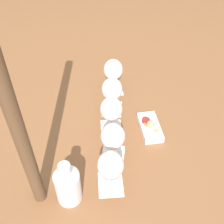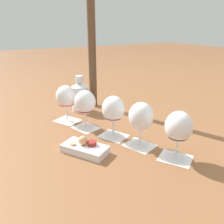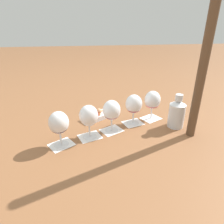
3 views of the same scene
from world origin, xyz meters
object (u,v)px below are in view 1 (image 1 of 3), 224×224
Objects in this scene: ceramic_vase at (68,184)px; snack_dish at (150,127)px; wine_glass_2 at (111,111)px; wine_glass_0 at (111,166)px; wine_glass_4 at (113,71)px; wine_glass_3 at (112,90)px; wine_glass_1 at (113,138)px; umbrella_pole at (16,124)px.

ceramic_vase is 0.48m from snack_dish.
ceramic_vase is at bearing 179.92° from wine_glass_2.
snack_dish is (0.34, -0.05, -0.10)m from wine_glass_0.
wine_glass_4 is 0.35m from snack_dish.
wine_glass_0 and wine_glass_3 have the same top height.
ceramic_vase is at bearing 159.90° from snack_dish.
wine_glass_0 and wine_glass_2 have the same top height.
wine_glass_1 is 1.00× the size of wine_glass_4.
wine_glass_3 is 0.94× the size of snack_dish.
wine_glass_4 is 0.74m from umbrella_pole.
wine_glass_3 is (0.13, 0.05, -0.00)m from wine_glass_2.
ceramic_vase is at bearing 133.07° from wine_glass_0.
wine_glass_1 is 0.91× the size of ceramic_vase.
wine_glass_0 is 0.29m from wine_glass_2.
wine_glass_0 is 0.58m from wine_glass_4.
wine_glass_2 is at bearing -13.58° from umbrella_pole.
wine_glass_3 is at bearing 23.17° from wine_glass_0.
wine_glass_1 is at bearing -31.26° from umbrella_pole.
wine_glass_4 is (0.27, 0.11, -0.00)m from wine_glass_2.
umbrella_pole is at bearing 151.66° from snack_dish.
wine_glass_3 is 0.24m from snack_dish.
umbrella_pole is at bearing 148.74° from wine_glass_1.
wine_glass_2 is at bearing 23.64° from wine_glass_0.
umbrella_pole is at bearing 174.79° from wine_glass_3.
umbrella_pole is (-0.69, -0.01, 0.27)m from wine_glass_4.
wine_glass_0 is at bearing -157.23° from wine_glass_4.
wine_glass_1 reaches higher than snack_dish.
wine_glass_3 is (0.39, 0.17, -0.00)m from wine_glass_0.
wine_glass_2 is at bearing 26.62° from wine_glass_1.
ceramic_vase reaches higher than wine_glass_0.
snack_dish is (0.21, -0.09, -0.10)m from wine_glass_1.
wine_glass_2 and wine_glass_4 have the same top height.
ceramic_vase is (-0.11, 0.12, -0.03)m from wine_glass_0.
ceramic_vase reaches higher than wine_glass_1.
wine_glass_3 is at bearing 24.53° from wine_glass_1.
wine_glass_4 is at bearing 21.90° from wine_glass_2.
wine_glass_1 is at bearing -155.47° from wine_glass_3.
umbrella_pole is at bearing 113.36° from ceramic_vase.
wine_glass_2 is 1.00× the size of wine_glass_4.
wine_glass_1 is 1.00× the size of wine_glass_2.
wine_glass_4 is at bearing 22.77° from wine_glass_0.
wine_glass_0 and wine_glass_4 have the same top height.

